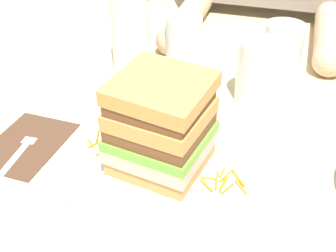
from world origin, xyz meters
TOP-DOWN VIEW (x-y plane):
  - ground_plane at (0.00, 0.00)m, footprint 3.00×3.00m
  - main_plate at (-0.01, -0.03)m, footprint 0.26×0.26m
  - sandwich at (-0.01, -0.03)m, footprint 0.13×0.13m
  - carrot_shred_0 at (-0.10, -0.00)m, footprint 0.01×0.02m
  - carrot_shred_1 at (-0.08, 0.01)m, footprint 0.01×0.02m
  - carrot_shred_2 at (-0.10, -0.02)m, footprint 0.01×0.02m
  - carrot_shred_3 at (-0.09, -0.03)m, footprint 0.02×0.03m
  - carrot_shred_4 at (-0.11, -0.02)m, footprint 0.02×0.02m
  - carrot_shred_5 at (-0.11, -0.00)m, footprint 0.01×0.02m
  - carrot_shred_6 at (-0.12, -0.02)m, footprint 0.02×0.02m
  - carrot_shred_7 at (0.06, -0.06)m, footprint 0.02×0.02m
  - carrot_shred_8 at (0.08, -0.05)m, footprint 0.01×0.03m
  - carrot_shred_9 at (0.08, -0.04)m, footprint 0.01×0.03m
  - carrot_shred_10 at (0.08, -0.03)m, footprint 0.01×0.03m
  - carrot_shred_11 at (0.07, -0.04)m, footprint 0.01×0.03m
  - carrot_shred_12 at (0.06, -0.04)m, footprint 0.02×0.01m
  - carrot_shred_13 at (0.10, -0.05)m, footprint 0.02×0.02m
  - carrot_shred_14 at (0.07, -0.03)m, footprint 0.00×0.02m
  - carrot_shred_15 at (0.10, -0.03)m, footprint 0.02×0.03m
  - carrot_shred_16 at (0.09, -0.05)m, footprint 0.01×0.02m
  - napkin_dark at (-0.22, -0.03)m, footprint 0.11×0.14m
  - fork at (-0.22, -0.05)m, footprint 0.03×0.17m
  - knife at (0.17, -0.03)m, footprint 0.03×0.20m
  - juice_glass at (0.09, 0.20)m, footprint 0.08×0.08m
  - water_bottle at (-0.15, 0.23)m, footprint 0.07×0.07m
  - empty_tumbler_0 at (0.12, 0.36)m, footprint 0.08×0.08m
  - empty_tumbler_1 at (-0.07, 0.31)m, footprint 0.07×0.07m

SIDE VIEW (x-z plane):
  - ground_plane at x=0.00m, z-range 0.00..0.00m
  - napkin_dark at x=-0.22m, z-range 0.00..0.00m
  - knife at x=0.17m, z-range 0.00..0.00m
  - fork at x=-0.22m, z-range 0.00..0.01m
  - main_plate at x=-0.01m, z-range 0.00..0.02m
  - carrot_shred_8 at x=0.08m, z-range 0.02..0.02m
  - carrot_shred_10 at x=0.08m, z-range 0.02..0.02m
  - carrot_shred_14 at x=0.07m, z-range 0.02..0.02m
  - carrot_shred_9 at x=0.08m, z-range 0.02..0.02m
  - carrot_shred_16 at x=0.09m, z-range 0.02..0.02m
  - carrot_shred_6 at x=-0.12m, z-range 0.02..0.02m
  - carrot_shred_4 at x=-0.11m, z-range 0.02..0.02m
  - carrot_shred_1 at x=-0.08m, z-range 0.02..0.02m
  - carrot_shred_0 at x=-0.10m, z-range 0.02..0.02m
  - carrot_shred_11 at x=0.07m, z-range 0.02..0.02m
  - carrot_shred_5 at x=-0.11m, z-range 0.02..0.02m
  - carrot_shred_12 at x=0.06m, z-range 0.02..0.02m
  - carrot_shred_13 at x=0.10m, z-range 0.02..0.02m
  - carrot_shred_7 at x=0.06m, z-range 0.02..0.02m
  - carrot_shred_2 at x=-0.10m, z-range 0.02..0.02m
  - carrot_shred_3 at x=-0.09m, z-range 0.02..0.02m
  - carrot_shred_15 at x=0.10m, z-range 0.02..0.02m
  - empty_tumbler_0 at x=0.12m, z-range 0.00..0.08m
  - empty_tumbler_1 at x=-0.07m, z-range 0.00..0.09m
  - juice_glass at x=0.09m, z-range 0.00..0.10m
  - sandwich at x=-0.01m, z-range 0.01..0.14m
  - water_bottle at x=-0.15m, z-range -0.02..0.29m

